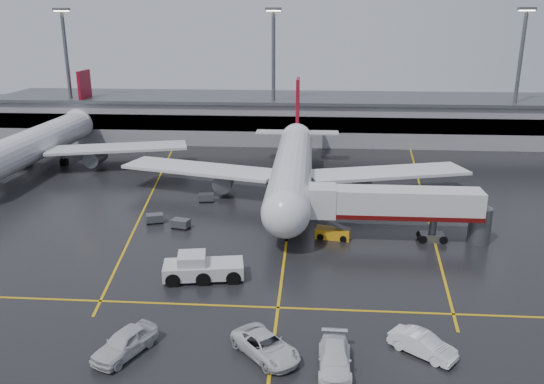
{
  "coord_description": "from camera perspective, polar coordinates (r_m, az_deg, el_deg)",
  "views": [
    {
      "loc": [
        2.59,
        -63.59,
        23.44
      ],
      "look_at": [
        -2.0,
        -2.0,
        4.0
      ],
      "focal_mm": 36.38,
      "sensor_mm": 36.0,
      "label": 1
    }
  ],
  "objects": [
    {
      "name": "baggage_cart_a",
      "position": [
        65.35,
        -9.43,
        -3.21
      ],
      "size": [
        2.26,
        1.75,
        1.12
      ],
      "color": "#595B60",
      "rests_on": "ground"
    },
    {
      "name": "service_van_a",
      "position": [
        41.42,
        -0.65,
        -15.64
      ],
      "size": [
        5.95,
        6.2,
        1.64
      ],
      "primitive_type": "imported",
      "rotation": [
        0.0,
        0.0,
        0.73
      ],
      "color": "silver",
      "rests_on": "ground"
    },
    {
      "name": "service_van_b",
      "position": [
        40.36,
        6.51,
        -16.76
      ],
      "size": [
        2.38,
        5.63,
        1.62
      ],
      "primitive_type": "imported",
      "rotation": [
        0.0,
        0.0,
        -0.02
      ],
      "color": "white",
      "rests_on": "ground"
    },
    {
      "name": "jet_bridge",
      "position": [
        61.52,
        12.72,
        -1.47
      ],
      "size": [
        19.9,
        3.4,
        6.05
      ],
      "color": "silver",
      "rests_on": "ground"
    },
    {
      "name": "light_mast_mid",
      "position": [
        106.25,
        0.15,
        12.63
      ],
      "size": [
        3.0,
        1.2,
        25.45
      ],
      "color": "#595B60",
      "rests_on": "ground"
    },
    {
      "name": "main_airliner",
      "position": [
        75.82,
        2.17,
        2.77
      ],
      "size": [
        48.8,
        45.6,
        14.1
      ],
      "color": "silver",
      "rests_on": "ground"
    },
    {
      "name": "terminal",
      "position": [
        113.18,
        2.91,
        7.73
      ],
      "size": [
        122.0,
        19.0,
        8.6
      ],
      "color": "gray",
      "rests_on": "ground"
    },
    {
      "name": "second_airliner",
      "position": [
        98.15,
        -22.95,
        4.79
      ],
      "size": [
        48.8,
        45.6,
        14.1
      ],
      "color": "silver",
      "rests_on": "ground"
    },
    {
      "name": "apron_line_stop",
      "position": [
        47.81,
        0.62,
        -11.88
      ],
      "size": [
        60.0,
        0.25,
        0.02
      ],
      "primitive_type": "cube",
      "color": "gold",
      "rests_on": "ground"
    },
    {
      "name": "apron_line_centre",
      "position": [
        67.82,
        1.81,
        -2.75
      ],
      "size": [
        0.25,
        90.0,
        0.02
      ],
      "primitive_type": "cube",
      "color": "gold",
      "rests_on": "ground"
    },
    {
      "name": "belt_loader",
      "position": [
        62.02,
        6.31,
        -4.25
      ],
      "size": [
        4.03,
        2.34,
        2.41
      ],
      "color": "orange",
      "rests_on": "ground"
    },
    {
      "name": "service_van_c",
      "position": [
        43.02,
        15.32,
        -14.96
      ],
      "size": [
        4.97,
        4.44,
        1.64
      ],
      "primitive_type": "imported",
      "rotation": [
        0.0,
        0.0,
        0.9
      ],
      "color": "white",
      "rests_on": "ground"
    },
    {
      "name": "apron_line_right",
      "position": [
        78.76,
        15.34,
        -0.48
      ],
      "size": [
        7.57,
        69.64,
        0.02
      ],
      "primitive_type": "cube",
      "rotation": [
        0.0,
        0.0,
        -0.1
      ],
      "color": "gold",
      "rests_on": "ground"
    },
    {
      "name": "baggage_cart_c",
      "position": [
        74.3,
        -6.82,
        -0.54
      ],
      "size": [
        2.2,
        1.63,
        1.12
      ],
      "color": "#595B60",
      "rests_on": "ground"
    },
    {
      "name": "light_mast_left",
      "position": [
        116.17,
        -20.4,
        11.99
      ],
      "size": [
        3.0,
        1.2,
        25.45
      ],
      "color": "#595B60",
      "rests_on": "ground"
    },
    {
      "name": "apron_line_left",
      "position": [
        80.47,
        -12.24,
        0.13
      ],
      "size": [
        9.99,
        69.35,
        0.02
      ],
      "primitive_type": "cube",
      "rotation": [
        0.0,
        0.0,
        0.14
      ],
      "color": "gold",
      "rests_on": "ground"
    },
    {
      "name": "ground",
      "position": [
        67.83,
        1.81,
        -2.76
      ],
      "size": [
        220.0,
        220.0,
        0.0
      ],
      "primitive_type": "plane",
      "color": "black",
      "rests_on": "ground"
    },
    {
      "name": "baggage_cart_b",
      "position": [
        67.62,
        -12.04,
        -2.65
      ],
      "size": [
        2.3,
        1.85,
        1.12
      ],
      "color": "#595B60",
      "rests_on": "ground"
    },
    {
      "name": "light_mast_right",
      "position": [
        112.39,
        24.2,
        11.41
      ],
      "size": [
        3.0,
        1.2,
        25.45
      ],
      "color": "#595B60",
      "rests_on": "ground"
    },
    {
      "name": "service_van_d",
      "position": [
        42.9,
        -14.99,
        -14.83
      ],
      "size": [
        4.34,
        5.95,
        1.88
      ],
      "primitive_type": "imported",
      "rotation": [
        0.0,
        0.0,
        -0.43
      ],
      "color": "silver",
      "rests_on": "ground"
    },
    {
      "name": "pushback_tractor",
      "position": [
        52.64,
        -7.34,
        -7.85
      ],
      "size": [
        7.83,
        4.27,
        2.66
      ],
      "color": "silver",
      "rests_on": "ground"
    }
  ]
}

